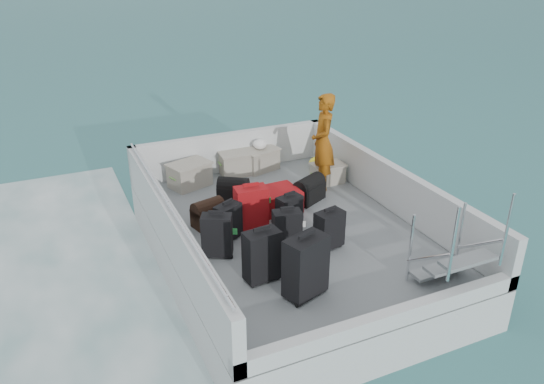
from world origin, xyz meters
The scene contains 23 objects.
ground centered at (0.00, 0.00, 0.00)m, with size 160.00×160.00×0.00m, color #1A5A5E.
ferry_hull centered at (0.00, 0.00, 0.30)m, with size 3.60×5.00×0.60m, color silver.
deck centered at (0.00, 0.00, 0.61)m, with size 3.30×4.70×0.02m, color slate.
deck_fittings centered at (0.35, -0.32, 0.99)m, with size 3.60×5.00×0.90m.
suitcase_0 centered at (-0.88, -1.06, 0.95)m, with size 0.43×0.24×0.67m, color black.
suitcase_1 centered at (-1.19, -0.30, 0.91)m, with size 0.39×0.22×0.59m, color black.
suitcase_2 centered at (-0.91, 0.05, 0.88)m, with size 0.36×0.22×0.53m, color black.
suitcase_3 centered at (-0.55, -1.55, 1.00)m, with size 0.50×0.29×0.76m, color black.
suitcase_4 centered at (-0.29, -0.51, 0.90)m, with size 0.37×0.22×0.56m, color black.
suitcase_5 centered at (-0.50, 0.23, 0.94)m, with size 0.46×0.27×0.63m, color maroon.
suitcase_6 centered at (0.24, -0.72, 0.89)m, with size 0.38×0.23×0.54m, color black.
suitcase_7 centered at (-0.01, -0.03, 0.88)m, with size 0.36×0.21×0.51m, color black.
suitcase_8 centered at (0.00, 0.61, 0.78)m, with size 0.55×0.83×0.33m, color maroon.
duffel_0 centered at (-1.05, 0.53, 0.78)m, with size 0.44×0.30×0.32m, color black, non-canonical shape.
duffel_1 centered at (-0.43, 1.13, 0.78)m, with size 0.48×0.30×0.32m, color black, non-canonical shape.
duffel_2 centered at (0.68, 0.67, 0.78)m, with size 0.54×0.30×0.32m, color black, non-canonical shape.
crate_0 centered at (-0.89, 2.02, 0.81)m, with size 0.64×0.44×0.39m, color #A7A192.
crate_1 centered at (0.06, 2.20, 0.81)m, with size 0.64×0.44×0.39m, color #A7A192.
crate_2 centered at (0.48, 2.20, 0.80)m, with size 0.61×0.42×0.37m, color #A7A192.
crate_3 centered at (1.31, 1.19, 0.78)m, with size 0.52×0.36×0.31m, color #A7A192.
yellow_bag centered at (1.45, 1.82, 0.73)m, with size 0.28×0.26×0.22m, color yellow.
white_bag centered at (0.48, 2.20, 1.08)m, with size 0.24×0.24×0.18m, color white.
passenger centered at (1.12, 1.05, 1.43)m, with size 0.60×0.38×1.61m, color orange.
Camera 1 is at (-3.02, -6.06, 4.33)m, focal length 35.00 mm.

